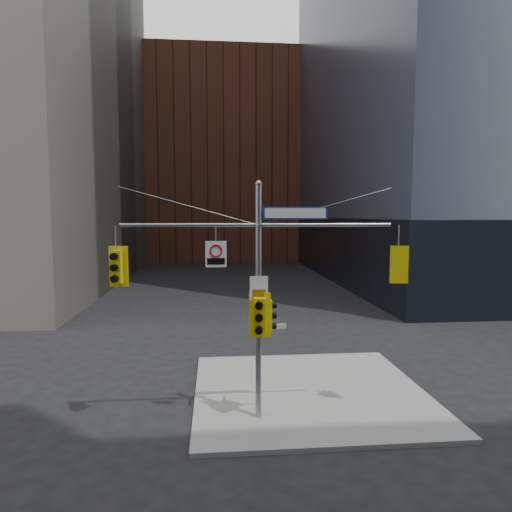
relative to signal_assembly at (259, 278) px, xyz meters
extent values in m
plane|color=black|center=(0.00, -1.99, -4.42)|extent=(160.00, 160.00, 0.00)
cube|color=gray|center=(2.00, 2.01, -4.34)|extent=(8.00, 8.00, 0.15)
cube|color=black|center=(28.00, 30.01, -1.42)|extent=(36.40, 36.40, 6.00)
cube|color=brown|center=(0.00, 56.01, 9.58)|extent=(26.00, 20.00, 28.00)
cylinder|color=gray|center=(0.00, 0.01, -0.82)|extent=(0.18, 0.18, 7.20)
sphere|color=gray|center=(0.00, 0.01, 2.78)|extent=(0.20, 0.20, 0.20)
cylinder|color=gray|center=(-2.00, 0.01, 1.58)|extent=(4.00, 0.11, 0.11)
cylinder|color=gray|center=(2.00, 0.01, 1.58)|extent=(4.00, 0.11, 0.11)
cylinder|color=gray|center=(0.00, -0.34, 1.58)|extent=(0.10, 0.70, 0.10)
cylinder|color=gray|center=(-2.00, 0.01, 2.13)|extent=(4.00, 0.02, 1.12)
cylinder|color=gray|center=(2.00, 0.01, 2.13)|extent=(4.00, 0.02, 1.12)
cube|color=yellow|center=(-4.12, 0.01, 0.38)|extent=(0.35, 0.27, 0.96)
cube|color=yellow|center=(-4.09, 0.17, 0.38)|extent=(0.57, 0.14, 1.19)
cylinder|color=black|center=(-4.15, -0.17, 0.70)|extent=(0.22, 0.18, 0.20)
cylinder|color=black|center=(-4.14, -0.10, 0.70)|extent=(0.17, 0.05, 0.17)
cylinder|color=black|center=(-4.15, -0.17, 0.38)|extent=(0.22, 0.18, 0.20)
cylinder|color=black|center=(-4.14, -0.10, 0.38)|extent=(0.17, 0.05, 0.17)
cylinder|color=black|center=(-4.15, -0.17, 0.06)|extent=(0.22, 0.18, 0.20)
cylinder|color=black|center=(-4.14, -0.10, 0.06)|extent=(0.17, 0.05, 0.17)
cube|color=yellow|center=(4.28, 0.01, 0.38)|extent=(0.33, 0.26, 0.92)
cube|color=yellow|center=(4.25, -0.15, 0.38)|extent=(0.54, 0.12, 1.14)
cylinder|color=black|center=(4.31, 0.18, 0.69)|extent=(0.21, 0.17, 0.19)
cylinder|color=black|center=(4.30, 0.11, 0.69)|extent=(0.17, 0.04, 0.17)
cylinder|color=black|center=(4.31, 0.18, 0.38)|extent=(0.21, 0.17, 0.19)
cylinder|color=black|center=(4.30, 0.11, 0.38)|extent=(0.17, 0.04, 0.17)
cylinder|color=black|center=(4.31, 0.18, 0.08)|extent=(0.21, 0.17, 0.19)
cylinder|color=black|center=(4.30, 0.11, 0.08)|extent=(0.17, 0.04, 0.17)
cube|color=yellow|center=(0.28, 0.01, -1.13)|extent=(0.23, 0.32, 0.96)
cylinder|color=black|center=(0.46, 0.01, -0.81)|extent=(0.15, 0.20, 0.20)
cylinder|color=black|center=(0.39, 0.01, -0.81)|extent=(0.02, 0.17, 0.17)
cylinder|color=black|center=(0.46, 0.01, -1.13)|extent=(0.15, 0.20, 0.20)
cylinder|color=black|center=(0.39, 0.01, -1.13)|extent=(0.02, 0.17, 0.17)
cylinder|color=black|center=(0.46, 0.01, -1.45)|extent=(0.15, 0.20, 0.20)
cylinder|color=#0CE559|center=(0.39, 0.01, -1.45)|extent=(0.02, 0.17, 0.17)
cube|color=yellow|center=(0.00, -0.27, -1.09)|extent=(0.39, 0.30, 1.09)
cube|color=yellow|center=(0.03, -0.09, -1.09)|extent=(0.64, 0.14, 1.35)
cylinder|color=black|center=(-0.03, -0.48, -0.72)|extent=(0.25, 0.20, 0.23)
cylinder|color=black|center=(-0.02, -0.40, -0.72)|extent=(0.20, 0.05, 0.20)
cylinder|color=black|center=(-0.03, -0.48, -1.09)|extent=(0.25, 0.20, 0.23)
cylinder|color=black|center=(-0.02, -0.40, -1.09)|extent=(0.20, 0.05, 0.20)
cylinder|color=black|center=(-0.03, -0.48, -1.45)|extent=(0.25, 0.20, 0.23)
cylinder|color=black|center=(-0.02, -0.40, -1.45)|extent=(0.20, 0.05, 0.20)
cube|color=navy|center=(1.10, 0.01, 1.93)|extent=(1.95, 0.12, 0.38)
cube|color=silver|center=(1.10, -0.02, 1.93)|extent=(1.83, 0.08, 0.29)
cube|color=silver|center=(-1.25, -0.01, 0.73)|extent=(0.62, 0.06, 0.77)
torus|color=#B20A0A|center=(-1.25, -0.03, 0.84)|extent=(0.38, 0.07, 0.38)
cube|color=black|center=(-1.25, -0.03, 0.53)|extent=(0.51, 0.03, 0.19)
cube|color=silver|center=(0.00, -0.11, -0.28)|extent=(0.54, 0.06, 0.71)
cube|color=#D88C00|center=(0.00, -0.13, -0.47)|extent=(0.39, 0.03, 0.32)
cube|color=silver|center=(0.45, 0.01, -1.47)|extent=(0.80, 0.11, 0.16)
cube|color=#145926|center=(0.00, 0.46, -1.48)|extent=(0.05, 0.68, 0.14)
camera|label=1|loc=(-1.30, -13.36, 1.88)|focal=32.00mm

